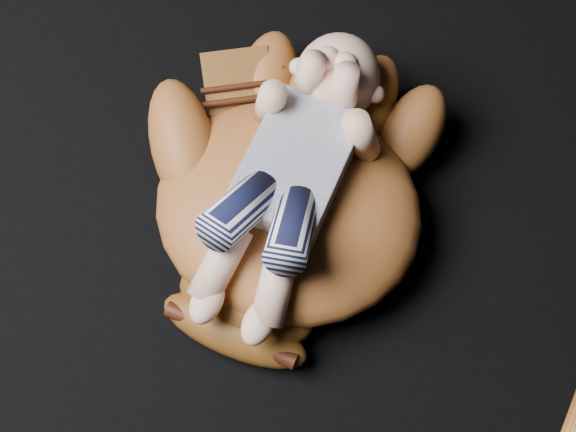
# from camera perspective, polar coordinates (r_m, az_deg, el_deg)

# --- Properties ---
(baseball_glove) EXTENTS (0.42, 0.48, 0.15)m
(baseball_glove) POSITION_cam_1_polar(r_m,az_deg,el_deg) (1.08, 0.02, 0.93)
(baseball_glove) COLOR brown
(baseball_glove) RESTS_ON ground
(newborn_baby) EXTENTS (0.20, 0.40, 0.16)m
(newborn_baby) POSITION_cam_1_polar(r_m,az_deg,el_deg) (1.03, -0.14, 2.22)
(newborn_baby) COLOR #DFAB8F
(newborn_baby) RESTS_ON baseball_glove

